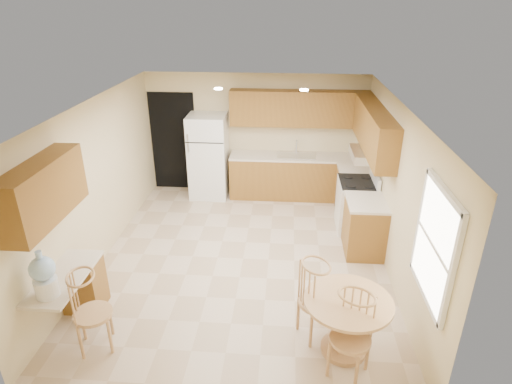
# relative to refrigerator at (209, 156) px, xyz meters

# --- Properties ---
(floor) EXTENTS (5.50, 5.50, 0.00)m
(floor) POSITION_rel_refrigerator_xyz_m (0.95, -2.40, -0.86)
(floor) COLOR #C3AA8D
(floor) RESTS_ON ground
(ceiling) EXTENTS (4.50, 5.50, 0.02)m
(ceiling) POSITION_rel_refrigerator_xyz_m (0.95, -2.40, 1.64)
(ceiling) COLOR white
(ceiling) RESTS_ON wall_back
(wall_back) EXTENTS (4.50, 0.02, 2.50)m
(wall_back) POSITION_rel_refrigerator_xyz_m (0.95, 0.35, 0.39)
(wall_back) COLOR beige
(wall_back) RESTS_ON floor
(wall_front) EXTENTS (4.50, 0.02, 2.50)m
(wall_front) POSITION_rel_refrigerator_xyz_m (0.95, -5.15, 0.39)
(wall_front) COLOR beige
(wall_front) RESTS_ON floor
(wall_left) EXTENTS (0.02, 5.50, 2.50)m
(wall_left) POSITION_rel_refrigerator_xyz_m (-1.30, -2.40, 0.39)
(wall_left) COLOR beige
(wall_left) RESTS_ON floor
(wall_right) EXTENTS (0.02, 5.50, 2.50)m
(wall_right) POSITION_rel_refrigerator_xyz_m (3.20, -2.40, 0.39)
(wall_right) COLOR beige
(wall_right) RESTS_ON floor
(doorway) EXTENTS (0.90, 0.02, 2.10)m
(doorway) POSITION_rel_refrigerator_xyz_m (-0.80, 0.34, 0.19)
(doorway) COLOR black
(doorway) RESTS_ON floor
(base_cab_back) EXTENTS (2.75, 0.60, 0.87)m
(base_cab_back) POSITION_rel_refrigerator_xyz_m (1.83, 0.05, -0.43)
(base_cab_back) COLOR brown
(base_cab_back) RESTS_ON floor
(counter_back) EXTENTS (2.75, 0.63, 0.04)m
(counter_back) POSITION_rel_refrigerator_xyz_m (1.83, 0.05, 0.03)
(counter_back) COLOR beige
(counter_back) RESTS_ON base_cab_back
(base_cab_right_a) EXTENTS (0.60, 0.59, 0.87)m
(base_cab_right_a) POSITION_rel_refrigerator_xyz_m (2.90, -0.54, -0.43)
(base_cab_right_a) COLOR brown
(base_cab_right_a) RESTS_ON floor
(counter_right_a) EXTENTS (0.63, 0.59, 0.04)m
(counter_right_a) POSITION_rel_refrigerator_xyz_m (2.90, -0.54, 0.03)
(counter_right_a) COLOR beige
(counter_right_a) RESTS_ON base_cab_right_a
(base_cab_right_b) EXTENTS (0.60, 0.80, 0.87)m
(base_cab_right_b) POSITION_rel_refrigerator_xyz_m (2.90, -2.00, -0.43)
(base_cab_right_b) COLOR brown
(base_cab_right_b) RESTS_ON floor
(counter_right_b) EXTENTS (0.63, 0.80, 0.04)m
(counter_right_b) POSITION_rel_refrigerator_xyz_m (2.90, -2.00, 0.03)
(counter_right_b) COLOR beige
(counter_right_b) RESTS_ON base_cab_right_b
(upper_cab_back) EXTENTS (2.75, 0.33, 0.70)m
(upper_cab_back) POSITION_rel_refrigerator_xyz_m (1.83, 0.19, 0.99)
(upper_cab_back) COLOR brown
(upper_cab_back) RESTS_ON wall_back
(upper_cab_right) EXTENTS (0.33, 2.42, 0.70)m
(upper_cab_right) POSITION_rel_refrigerator_xyz_m (3.04, -1.19, 0.99)
(upper_cab_right) COLOR brown
(upper_cab_right) RESTS_ON wall_right
(upper_cab_left) EXTENTS (0.33, 1.40, 0.70)m
(upper_cab_left) POSITION_rel_refrigerator_xyz_m (-1.13, -4.00, 0.99)
(upper_cab_left) COLOR brown
(upper_cab_left) RESTS_ON wall_left
(sink) EXTENTS (0.78, 0.44, 0.01)m
(sink) POSITION_rel_refrigerator_xyz_m (1.80, 0.05, 0.05)
(sink) COLOR silver
(sink) RESTS_ON counter_back
(range_hood) EXTENTS (0.50, 0.76, 0.14)m
(range_hood) POSITION_rel_refrigerator_xyz_m (2.95, -1.22, 0.56)
(range_hood) COLOR silver
(range_hood) RESTS_ON upper_cab_right
(desk_pedestal) EXTENTS (0.48, 0.42, 0.72)m
(desk_pedestal) POSITION_rel_refrigerator_xyz_m (-1.05, -3.72, -0.50)
(desk_pedestal) COLOR brown
(desk_pedestal) RESTS_ON floor
(desk_top) EXTENTS (0.50, 1.20, 0.04)m
(desk_top) POSITION_rel_refrigerator_xyz_m (-1.05, -4.10, -0.11)
(desk_top) COLOR beige
(desk_top) RESTS_ON desk_pedestal
(window) EXTENTS (0.06, 1.12, 1.30)m
(window) POSITION_rel_refrigerator_xyz_m (3.18, -4.25, 0.64)
(window) COLOR white
(window) RESTS_ON wall_right
(can_light_a) EXTENTS (0.14, 0.14, 0.02)m
(can_light_a) POSITION_rel_refrigerator_xyz_m (0.45, -1.20, 1.62)
(can_light_a) COLOR white
(can_light_a) RESTS_ON ceiling
(can_light_b) EXTENTS (0.14, 0.14, 0.02)m
(can_light_b) POSITION_rel_refrigerator_xyz_m (1.85, -1.20, 1.62)
(can_light_b) COLOR white
(can_light_b) RESTS_ON ceiling
(refrigerator) EXTENTS (0.76, 0.74, 1.73)m
(refrigerator) POSITION_rel_refrigerator_xyz_m (0.00, 0.00, 0.00)
(refrigerator) COLOR white
(refrigerator) RESTS_ON floor
(stove) EXTENTS (0.65, 0.76, 1.09)m
(stove) POSITION_rel_refrigerator_xyz_m (2.88, -1.22, -0.40)
(stove) COLOR white
(stove) RESTS_ON floor
(dining_table) EXTENTS (1.01, 1.01, 0.75)m
(dining_table) POSITION_rel_refrigerator_xyz_m (2.35, -4.27, -0.38)
(dining_table) COLOR tan
(dining_table) RESTS_ON floor
(chair_table_a) EXTENTS (0.46, 0.59, 1.05)m
(chair_table_a) POSITION_rel_refrigerator_xyz_m (2.03, -4.12, -0.23)
(chair_table_a) COLOR tan
(chair_table_a) RESTS_ON floor
(chair_table_b) EXTENTS (0.45, 0.52, 1.03)m
(chair_table_b) POSITION_rel_refrigerator_xyz_m (2.35, -4.70, -0.24)
(chair_table_b) COLOR tan
(chair_table_b) RESTS_ON floor
(chair_desk) EXTENTS (0.45, 0.58, 1.02)m
(chair_desk) POSITION_rel_refrigerator_xyz_m (-0.60, -4.51, -0.24)
(chair_desk) COLOR tan
(chair_desk) RESTS_ON floor
(water_crock) EXTENTS (0.28, 0.28, 0.58)m
(water_crock) POSITION_rel_refrigerator_xyz_m (-1.05, -4.47, 0.17)
(water_crock) COLOR white
(water_crock) RESTS_ON desk_top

